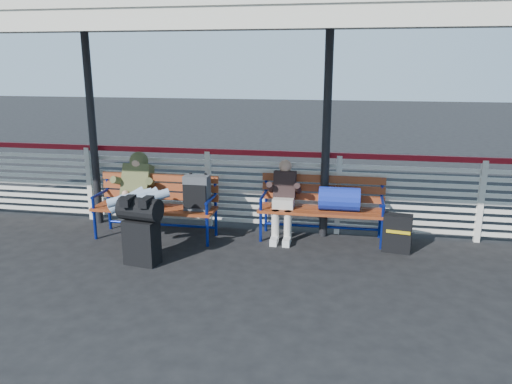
% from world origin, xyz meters
% --- Properties ---
extents(ground, '(60.00, 60.00, 0.00)m').
position_xyz_m(ground, '(0.00, 0.00, 0.00)').
color(ground, black).
rests_on(ground, ground).
extents(fence, '(12.08, 0.08, 1.24)m').
position_xyz_m(fence, '(0.00, 1.90, 0.66)').
color(fence, silver).
rests_on(fence, ground).
extents(canopy, '(12.60, 3.60, 3.16)m').
position_xyz_m(canopy, '(-0.00, 0.87, 3.04)').
color(canopy, silver).
rests_on(canopy, ground).
extents(luggage_stack, '(0.57, 0.38, 0.88)m').
position_xyz_m(luggage_stack, '(-0.43, 0.25, 0.48)').
color(luggage_stack, black).
rests_on(luggage_stack, ground).
extents(bench_left, '(1.80, 0.56, 0.97)m').
position_xyz_m(bench_left, '(-0.39, 1.28, 0.61)').
color(bench_left, brown).
rests_on(bench_left, ground).
extents(bench_right, '(1.80, 0.56, 0.92)m').
position_xyz_m(bench_right, '(1.90, 1.60, 0.59)').
color(bench_right, brown).
rests_on(bench_right, ground).
extents(traveler_man, '(0.94, 1.64, 0.77)m').
position_xyz_m(traveler_man, '(-0.77, 0.94, 0.73)').
color(traveler_man, '#98B2CD').
rests_on(traveler_man, ground).
extents(companion_person, '(0.32, 0.66, 1.15)m').
position_xyz_m(companion_person, '(1.22, 1.57, 0.60)').
color(companion_person, beige).
rests_on(companion_person, ground).
extents(suitcase_side, '(0.41, 0.29, 0.52)m').
position_xyz_m(suitcase_side, '(2.82, 1.30, 0.26)').
color(suitcase_side, black).
rests_on(suitcase_side, ground).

